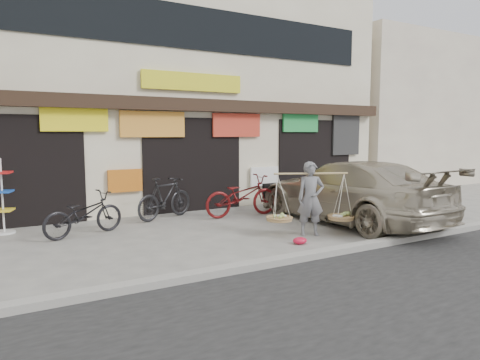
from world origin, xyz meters
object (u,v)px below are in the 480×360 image
bike_2 (242,196)px  display_rack (3,203)px  suv (348,191)px  bike_0 (84,214)px  street_vendor (311,202)px  bike_1 (165,198)px

bike_2 → display_rack: display_rack is taller
suv → display_rack: display_rack is taller
bike_0 → street_vendor: bearing=-137.5°
bike_2 → display_rack: size_ratio=1.26×
bike_2 → display_rack: 5.76m
street_vendor → suv: size_ratio=0.33×
bike_2 → suv: size_ratio=0.39×
bike_0 → display_rack: size_ratio=1.08×
bike_2 → suv: bearing=-132.0°
suv → bike_2: bearing=-46.7°
suv → bike_0: bearing=-18.4°
bike_0 → suv: bearing=-124.0°
street_vendor → display_rack: 6.90m
street_vendor → bike_1: bearing=146.7°
street_vendor → suv: bearing=45.1°
bike_2 → suv: 2.82m
bike_0 → bike_1: (2.20, 0.91, 0.07)m
bike_2 → display_rack: (-5.68, 0.89, 0.12)m
street_vendor → suv: (1.78, 0.71, 0.03)m
street_vendor → bike_1: size_ratio=0.99×
bike_0 → bike_2: bike_2 is taller
bike_1 → display_rack: (-3.74, 0.20, 0.13)m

